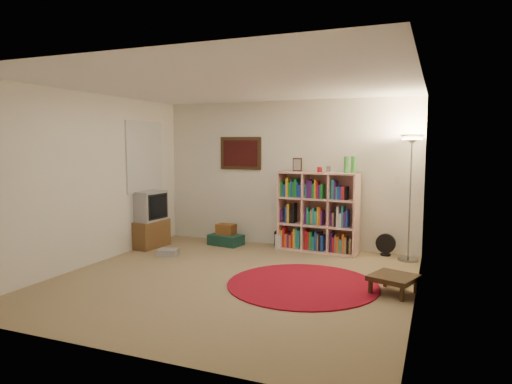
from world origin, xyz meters
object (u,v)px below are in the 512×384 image
(floor_lamp, at_px, (412,156))
(side_table, at_px, (394,278))
(bookshelf, at_px, (317,213))
(tv_stand, at_px, (148,220))
(floor_fan, at_px, (386,245))
(suitcase, at_px, (226,240))

(floor_lamp, relative_size, side_table, 3.07)
(floor_lamp, bearing_deg, bookshelf, 176.52)
(bookshelf, bearing_deg, tv_stand, -159.70)
(floor_fan, relative_size, side_table, 0.57)
(bookshelf, distance_m, suitcase, 1.69)
(floor_lamp, distance_m, suitcase, 3.39)
(tv_stand, relative_size, suitcase, 1.58)
(tv_stand, xyz_separation_m, side_table, (4.16, -1.00, -0.28))
(suitcase, bearing_deg, tv_stand, -142.73)
(floor_lamp, relative_size, tv_stand, 1.96)
(side_table, bearing_deg, bookshelf, 128.02)
(bookshelf, relative_size, tv_stand, 1.62)
(bookshelf, bearing_deg, floor_lamp, 1.34)
(suitcase, bearing_deg, side_table, -19.55)
(bookshelf, bearing_deg, suitcase, -170.21)
(suitcase, bearing_deg, bookshelf, 14.17)
(floor_fan, height_order, suitcase, floor_fan)
(floor_fan, xyz_separation_m, side_table, (0.29, -1.87, 0.01))
(side_table, bearing_deg, tv_stand, 166.42)
(floor_fan, distance_m, suitcase, 2.70)
(floor_fan, bearing_deg, side_table, -78.14)
(bookshelf, height_order, floor_lamp, floor_lamp)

